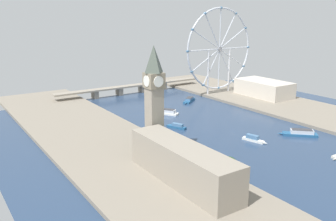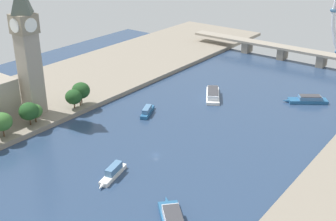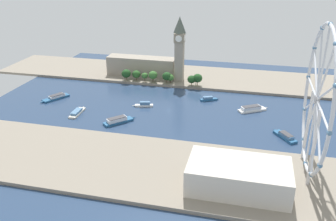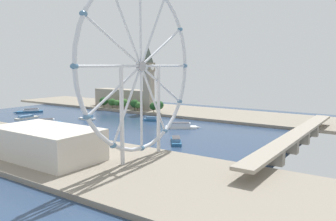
{
  "view_description": "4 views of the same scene",
  "coord_description": "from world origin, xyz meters",
  "px_view_note": "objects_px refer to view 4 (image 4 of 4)",
  "views": [
    {
      "loc": [
        -225.69,
        -231.36,
        105.79
      ],
      "look_at": [
        -20.51,
        76.44,
        6.18
      ],
      "focal_mm": 39.1,
      "sensor_mm": 36.0,
      "label": 1
    },
    {
      "loc": [
        124.66,
        -153.66,
        113.55
      ],
      "look_at": [
        -18.13,
        34.35,
        8.28
      ],
      "focal_mm": 46.65,
      "sensor_mm": 36.0,
      "label": 2
    },
    {
      "loc": [
        339.39,
        80.35,
        152.05
      ],
      "look_at": [
        15.58,
        2.8,
        6.42
      ],
      "focal_mm": 38.46,
      "sensor_mm": 36.0,
      "label": 3
    },
    {
      "loc": [
        254.61,
        257.04,
        60.74
      ],
      "look_at": [
        -12.8,
        74.33,
        17.08
      ],
      "focal_mm": 36.24,
      "sensor_mm": 36.0,
      "label": 4
    }
  ],
  "objects_px": {
    "tour_boat_3": "(46,122)",
    "tour_boat_4": "(87,118)",
    "tour_boat_1": "(176,141)",
    "ferris_wheel": "(141,67)",
    "parliament_block": "(124,98)",
    "tour_boat_2": "(30,111)",
    "clock_tower": "(149,78)",
    "riverside_hall": "(47,143)",
    "tour_boat_6": "(181,126)",
    "tour_boat_5": "(27,117)",
    "tour_boat_0": "(153,119)",
    "river_bridge": "(296,137)"
  },
  "relations": [
    {
      "from": "tour_boat_3",
      "to": "tour_boat_4",
      "type": "xyz_separation_m",
      "value": [
        -45.24,
        12.57,
        -0.34
      ]
    },
    {
      "from": "tour_boat_1",
      "to": "ferris_wheel",
      "type": "bearing_deg",
      "value": 155.53
    },
    {
      "from": "parliament_block",
      "to": "tour_boat_2",
      "type": "xyz_separation_m",
      "value": [
        100.3,
        -71.26,
        -12.92
      ]
    },
    {
      "from": "clock_tower",
      "to": "parliament_block",
      "type": "distance_m",
      "value": 62.55
    },
    {
      "from": "ferris_wheel",
      "to": "tour_boat_2",
      "type": "relative_size",
      "value": 3.23
    },
    {
      "from": "riverside_hall",
      "to": "tour_boat_6",
      "type": "relative_size",
      "value": 2.14
    },
    {
      "from": "riverside_hall",
      "to": "parliament_block",
      "type": "bearing_deg",
      "value": -148.46
    },
    {
      "from": "clock_tower",
      "to": "tour_boat_4",
      "type": "distance_m",
      "value": 97.78
    },
    {
      "from": "ferris_wheel",
      "to": "tour_boat_6",
      "type": "xyz_separation_m",
      "value": [
        -111.19,
        -41.19,
        -57.01
      ]
    },
    {
      "from": "tour_boat_1",
      "to": "tour_boat_6",
      "type": "xyz_separation_m",
      "value": [
        -55.25,
        -30.48,
        0.39
      ]
    },
    {
      "from": "clock_tower",
      "to": "tour_boat_1",
      "type": "xyz_separation_m",
      "value": [
        125.71,
        123.47,
        -42.7
      ]
    },
    {
      "from": "tour_boat_1",
      "to": "tour_boat_5",
      "type": "height_order",
      "value": "tour_boat_1"
    },
    {
      "from": "tour_boat_0",
      "to": "tour_boat_1",
      "type": "xyz_separation_m",
      "value": [
        73.68,
        78.28,
        0.12
      ]
    },
    {
      "from": "tour_boat_0",
      "to": "tour_boat_4",
      "type": "relative_size",
      "value": 0.94
    },
    {
      "from": "tour_boat_1",
      "to": "tour_boat_4",
      "type": "xyz_separation_m",
      "value": [
        -40.2,
        -144.36,
        0.14
      ]
    },
    {
      "from": "river_bridge",
      "to": "tour_boat_4",
      "type": "height_order",
      "value": "river_bridge"
    },
    {
      "from": "tour_boat_6",
      "to": "tour_boat_0",
      "type": "bearing_deg",
      "value": 126.78
    },
    {
      "from": "ferris_wheel",
      "to": "tour_boat_4",
      "type": "xyz_separation_m",
      "value": [
        -96.14,
        -155.07,
        -57.26
      ]
    },
    {
      "from": "tour_boat_2",
      "to": "tour_boat_5",
      "type": "height_order",
      "value": "tour_boat_2"
    },
    {
      "from": "tour_boat_2",
      "to": "tour_boat_4",
      "type": "bearing_deg",
      "value": 121.32
    },
    {
      "from": "ferris_wheel",
      "to": "tour_boat_4",
      "type": "distance_m",
      "value": 191.23
    },
    {
      "from": "riverside_hall",
      "to": "river_bridge",
      "type": "distance_m",
      "value": 173.85
    },
    {
      "from": "tour_boat_1",
      "to": "tour_boat_5",
      "type": "xyz_separation_m",
      "value": [
        -5.57,
        -205.87,
        -0.35
      ]
    },
    {
      "from": "ferris_wheel",
      "to": "tour_boat_0",
      "type": "relative_size",
      "value": 5.1
    },
    {
      "from": "tour_boat_3",
      "to": "tour_boat_6",
      "type": "relative_size",
      "value": 0.89
    },
    {
      "from": "ferris_wheel",
      "to": "tour_boat_6",
      "type": "distance_m",
      "value": 131.57
    },
    {
      "from": "tour_boat_3",
      "to": "tour_boat_6",
      "type": "height_order",
      "value": "tour_boat_3"
    },
    {
      "from": "tour_boat_2",
      "to": "tour_boat_0",
      "type": "bearing_deg",
      "value": 131.91
    },
    {
      "from": "ferris_wheel",
      "to": "tour_boat_3",
      "type": "bearing_deg",
      "value": -106.89
    },
    {
      "from": "tour_boat_6",
      "to": "clock_tower",
      "type": "bearing_deg",
      "value": 110.71
    },
    {
      "from": "tour_boat_2",
      "to": "tour_boat_6",
      "type": "relative_size",
      "value": 1.05
    },
    {
      "from": "tour_boat_2",
      "to": "tour_boat_6",
      "type": "bearing_deg",
      "value": 124.58
    },
    {
      "from": "tour_boat_4",
      "to": "tour_boat_1",
      "type": "bearing_deg",
      "value": 150.13
    },
    {
      "from": "tour_boat_1",
      "to": "tour_boat_3",
      "type": "height_order",
      "value": "tour_boat_3"
    },
    {
      "from": "clock_tower",
      "to": "river_bridge",
      "type": "xyz_separation_m",
      "value": [
        88.83,
        204.93,
        -36.27
      ]
    },
    {
      "from": "parliament_block",
      "to": "tour_boat_4",
      "type": "xyz_separation_m",
      "value": [
        97.91,
        32.69,
        -12.76
      ]
    },
    {
      "from": "tour_boat_6",
      "to": "tour_boat_3",
      "type": "bearing_deg",
      "value": 173.36
    },
    {
      "from": "tour_boat_1",
      "to": "parliament_block",
      "type": "bearing_deg",
      "value": 16.74
    },
    {
      "from": "parliament_block",
      "to": "tour_boat_0",
      "type": "xyz_separation_m",
      "value": [
        64.43,
        98.78,
        -13.02
      ]
    },
    {
      "from": "tour_boat_0",
      "to": "clock_tower",
      "type": "bearing_deg",
      "value": 106.3
    },
    {
      "from": "parliament_block",
      "to": "tour_boat_6",
      "type": "relative_size",
      "value": 2.82
    },
    {
      "from": "clock_tower",
      "to": "tour_boat_3",
      "type": "bearing_deg",
      "value": -14.36
    },
    {
      "from": "tour_boat_0",
      "to": "tour_boat_5",
      "type": "distance_m",
      "value": 144.63
    },
    {
      "from": "tour_boat_0",
      "to": "tour_boat_3",
      "type": "xyz_separation_m",
      "value": [
        78.72,
        -78.66,
        0.59
      ]
    },
    {
      "from": "tour_boat_0",
      "to": "tour_boat_4",
      "type": "xyz_separation_m",
      "value": [
        33.48,
        -66.09,
        0.25
      ]
    },
    {
      "from": "clock_tower",
      "to": "riverside_hall",
      "type": "xyz_separation_m",
      "value": [
        216.22,
        86.7,
        -32.07
      ]
    },
    {
      "from": "clock_tower",
      "to": "tour_boat_0",
      "type": "height_order",
      "value": "clock_tower"
    },
    {
      "from": "tour_boat_3",
      "to": "riverside_hall",
      "type": "bearing_deg",
      "value": -82.05
    },
    {
      "from": "tour_boat_1",
      "to": "riverside_hall",
      "type": "bearing_deg",
      "value": 122.59
    },
    {
      "from": "river_bridge",
      "to": "tour_boat_5",
      "type": "bearing_deg",
      "value": -83.78
    }
  ]
}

